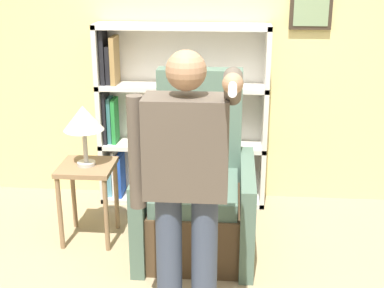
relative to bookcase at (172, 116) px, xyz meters
name	(u,v)px	position (x,y,z in m)	size (l,w,h in m)	color
wall_back	(210,43)	(0.32, 0.16, 0.62)	(8.00, 0.11, 2.80)	#DBCC84
bookcase	(172,116)	(0.00, 0.00, 0.00)	(1.46, 0.28, 1.58)	silver
armchair	(197,198)	(0.28, -0.81, -0.39)	(0.84, 0.89, 1.31)	#4C3823
person_standing	(186,179)	(0.29, -1.77, 0.17)	(0.60, 0.78, 1.66)	#384256
side_table	(87,180)	(-0.56, -0.77, -0.29)	(0.41, 0.41, 0.62)	#846647
table_lamp	(83,120)	(-0.56, -0.77, 0.19)	(0.30, 0.30, 0.46)	#B7B2A8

